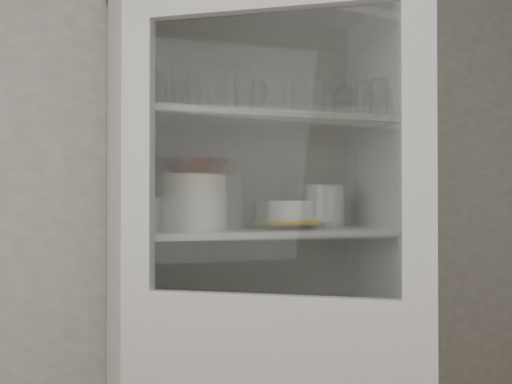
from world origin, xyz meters
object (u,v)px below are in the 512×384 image
object	(u,v)px
pantry_cabinet	(250,316)
cream_bowl	(195,184)
plate_stack_front	(195,212)
white_canister	(151,327)
mug_blue	(318,327)
mug_teal	(312,322)
terracotta_bowl	(195,167)
goblet_3	(345,103)
plate_stack_back	(146,214)
glass_platter	(291,226)
goblet_2	(258,100)
measuring_cups	(187,344)
yellow_trivet	(291,222)
teal_jar	(283,324)
mug_white	(302,333)
white_ramekin	(291,211)
goblet_1	(185,94)
cupboard_door	(271,376)
goblet_0	(138,92)
grey_bowl_stack	(324,207)

from	to	relation	value
pantry_cabinet	cream_bowl	xyz separation A→B (m)	(-0.23, -0.09, 0.48)
plate_stack_front	white_canister	world-z (taller)	plate_stack_front
mug_blue	mug_teal	size ratio (longest dim) A/B	1.18
plate_stack_front	mug_blue	bearing A→B (deg)	-6.29
pantry_cabinet	terracotta_bowl	distance (m)	0.59
goblet_3	plate_stack_back	distance (m)	0.90
white_canister	goblet_3	bearing A→B (deg)	4.83
mug_teal	glass_platter	bearing A→B (deg)	-157.16
goblet_2	measuring_cups	distance (m)	0.93
plate_stack_front	white_canister	size ratio (longest dim) A/B	1.59
yellow_trivet	mug_teal	bearing A→B (deg)	11.81
mug_blue	measuring_cups	size ratio (longest dim) A/B	1.13
plate_stack_back	mug_blue	xyz separation A→B (m)	(0.59, -0.16, -0.41)
pantry_cabinet	teal_jar	xyz separation A→B (m)	(0.12, -0.03, -0.03)
mug_teal	mug_white	size ratio (longest dim) A/B	1.05
goblet_3	white_canister	distance (m)	1.13
white_ramekin	goblet_1	bearing A→B (deg)	166.38
goblet_1	glass_platter	size ratio (longest dim) A/B	0.54
white_canister	measuring_cups	bearing A→B (deg)	-39.70
pantry_cabinet	white_canister	world-z (taller)	pantry_cabinet
cupboard_door	plate_stack_back	xyz separation A→B (m)	(-0.25, 0.57, 0.44)
cream_bowl	white_ramekin	world-z (taller)	cream_bowl
goblet_0	mug_white	world-z (taller)	goblet_0
goblet_1	yellow_trivet	world-z (taller)	goblet_1
plate_stack_back	white_canister	distance (m)	0.39
cream_bowl	grey_bowl_stack	distance (m)	0.51
cream_bowl	mug_blue	distance (m)	0.67
goblet_1	goblet_3	world-z (taller)	goblet_3
mug_teal	measuring_cups	size ratio (longest dim) A/B	0.96
pantry_cabinet	plate_stack_front	bearing A→B (deg)	-158.91
goblet_0	grey_bowl_stack	distance (m)	0.79
mug_teal	cream_bowl	bearing A→B (deg)	-162.51
pantry_cabinet	white_canister	size ratio (longest dim) A/B	15.03
yellow_trivet	white_ramekin	world-z (taller)	white_ramekin
pantry_cabinet	mug_teal	size ratio (longest dim) A/B	19.55
pantry_cabinet	goblet_3	size ratio (longest dim) A/B	12.01
plate_stack_back	terracotta_bowl	world-z (taller)	terracotta_bowl
cream_bowl	terracotta_bowl	world-z (taller)	terracotta_bowl
goblet_1	yellow_trivet	bearing A→B (deg)	-13.62
grey_bowl_stack	white_canister	distance (m)	0.76
goblet_0	white_canister	xyz separation A→B (m)	(0.04, -0.05, -0.81)
grey_bowl_stack	teal_jar	size ratio (longest dim) A/B	1.66
mug_teal	mug_white	bearing A→B (deg)	-114.49
mug_white	mug_blue	bearing A→B (deg)	54.39
white_canister	glass_platter	bearing A→B (deg)	-3.35
pantry_cabinet	measuring_cups	distance (m)	0.29
goblet_3	mug_white	bearing A→B (deg)	-141.23
yellow_trivet	grey_bowl_stack	xyz separation A→B (m)	(0.13, -0.01, 0.06)
glass_platter	white_ramekin	world-z (taller)	white_ramekin
mug_white	measuring_cups	xyz separation A→B (m)	(-0.38, 0.08, -0.03)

